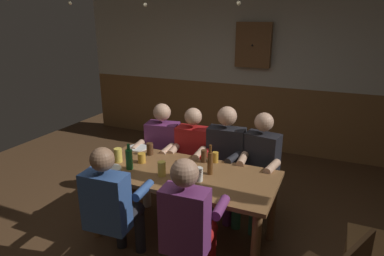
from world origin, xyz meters
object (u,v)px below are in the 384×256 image
(plate_0, at_px, (138,148))
(pint_glass_5, at_px, (215,157))
(person_5, at_px, (189,222))
(bottle_1, at_px, (129,159))
(pint_glass_1, at_px, (179,169))
(pint_glass_6, at_px, (118,155))
(dining_table, at_px, (183,182))
(pint_glass_2, at_px, (198,174))
(pint_glass_4, at_px, (204,156))
(plate_1, at_px, (111,169))
(wall_dart_cabinet, at_px, (253,45))
(person_0, at_px, (161,148))
(person_3, at_px, (258,164))
(person_2, at_px, (224,156))
(person_4, at_px, (112,203))
(person_1, at_px, (191,154))
(pint_glass_7, at_px, (142,158))
(pint_glass_0, at_px, (162,169))
(bottle_0, at_px, (210,162))
(pint_glass_3, at_px, (150,149))
(condiment_caddy, at_px, (199,191))

(plate_0, xyz_separation_m, pint_glass_5, (0.95, -0.00, 0.05))
(person_5, xyz_separation_m, bottle_1, (-0.87, 0.49, 0.18))
(pint_glass_1, height_order, pint_glass_6, pint_glass_1)
(dining_table, relative_size, pint_glass_2, 14.30)
(pint_glass_2, height_order, pint_glass_4, pint_glass_4)
(dining_table, height_order, plate_1, plate_1)
(wall_dart_cabinet, bearing_deg, dining_table, -89.17)
(person_5, xyz_separation_m, pint_glass_5, (-0.15, 0.99, 0.13))
(person_0, relative_size, person_3, 0.98)
(dining_table, distance_m, person_2, 0.69)
(plate_0, bearing_deg, person_4, -69.54)
(person_1, bearing_deg, person_0, -5.49)
(bottle_1, distance_m, wall_dart_cabinet, 3.04)
(person_0, xyz_separation_m, pint_glass_7, (0.12, -0.62, 0.13))
(wall_dart_cabinet, bearing_deg, plate_0, -106.50)
(pint_glass_0, relative_size, pint_glass_1, 0.92)
(person_1, relative_size, bottle_0, 4.01)
(person_4, distance_m, pint_glass_0, 0.56)
(person_2, relative_size, pint_glass_1, 8.11)
(bottle_1, relative_size, wall_dart_cabinet, 0.37)
(plate_0, xyz_separation_m, pint_glass_4, (0.84, -0.04, 0.06))
(person_0, distance_m, person_4, 1.31)
(pint_glass_2, distance_m, pint_glass_5, 0.46)
(dining_table, bearing_deg, pint_glass_6, -176.32)
(person_2, relative_size, pint_glass_4, 9.50)
(person_3, relative_size, pint_glass_0, 8.60)
(bottle_1, height_order, pint_glass_4, bottle_1)
(bottle_1, xyz_separation_m, pint_glass_7, (0.03, 0.18, -0.06))
(person_0, bearing_deg, person_4, 90.74)
(plate_1, bearing_deg, person_2, 45.05)
(person_4, bearing_deg, person_2, 61.65)
(person_3, relative_size, plate_1, 5.76)
(plate_1, bearing_deg, person_5, -21.40)
(person_3, relative_size, person_5, 1.00)
(bottle_0, bearing_deg, pint_glass_3, 166.51)
(person_5, distance_m, pint_glass_0, 0.72)
(plate_1, xyz_separation_m, pint_glass_4, (0.77, 0.54, 0.06))
(pint_glass_0, height_order, pint_glass_6, pint_glass_6)
(person_3, xyz_separation_m, pint_glass_3, (-1.11, -0.38, 0.14))
(plate_1, height_order, wall_dart_cabinet, wall_dart_cabinet)
(plate_0, xyz_separation_m, plate_1, (0.06, -0.59, 0.00))
(pint_glass_0, bearing_deg, pint_glass_2, 7.21)
(person_0, relative_size, bottle_1, 4.57)
(condiment_caddy, height_order, pint_glass_1, pint_glass_1)
(pint_glass_5, bearing_deg, pint_glass_4, -159.46)
(person_0, bearing_deg, bottle_1, 86.94)
(person_4, bearing_deg, pint_glass_7, 95.37)
(person_5, height_order, pint_glass_5, person_5)
(pint_glass_6, bearing_deg, condiment_caddy, -15.29)
(pint_glass_6, bearing_deg, pint_glass_4, 23.66)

